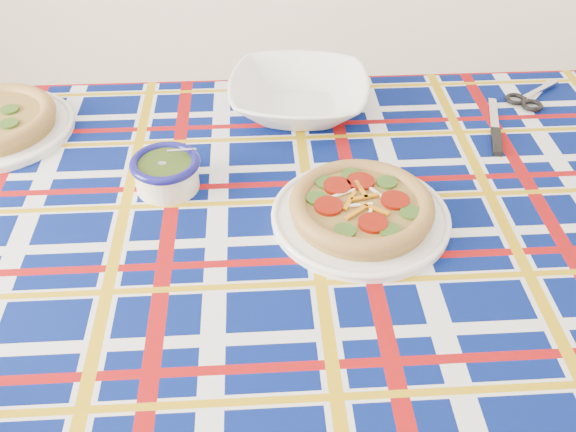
% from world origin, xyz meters
% --- Properties ---
extents(dining_table, '(1.87, 1.40, 0.79)m').
position_xyz_m(dining_table, '(0.03, 0.46, 0.71)').
color(dining_table, brown).
rests_on(dining_table, floor).
extents(tablecloth, '(1.91, 1.44, 0.11)m').
position_xyz_m(tablecloth, '(0.03, 0.46, 0.74)').
color(tablecloth, '#041255').
rests_on(tablecloth, dining_table).
extents(main_focaccia_plate, '(0.37, 0.37, 0.06)m').
position_xyz_m(main_focaccia_plate, '(0.20, 0.49, 0.82)').
color(main_focaccia_plate, olive).
rests_on(main_focaccia_plate, tablecloth).
extents(pesto_bowl, '(0.15, 0.15, 0.08)m').
position_xyz_m(pesto_bowl, '(-0.17, 0.53, 0.83)').
color(pesto_bowl, '#22350E').
rests_on(pesto_bowl, tablecloth).
extents(serving_bowl, '(0.34, 0.34, 0.08)m').
position_xyz_m(serving_bowl, '(0.03, 0.85, 0.83)').
color(serving_bowl, white).
rests_on(serving_bowl, tablecloth).
extents(table_knife, '(0.03, 0.25, 0.01)m').
position_xyz_m(table_knife, '(0.46, 0.90, 0.80)').
color(table_knife, silver).
rests_on(table_knife, tablecloth).
extents(kitchen_scissors, '(0.19, 0.22, 0.02)m').
position_xyz_m(kitchen_scissors, '(0.57, 1.02, 0.80)').
color(kitchen_scissors, silver).
rests_on(kitchen_scissors, tablecloth).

